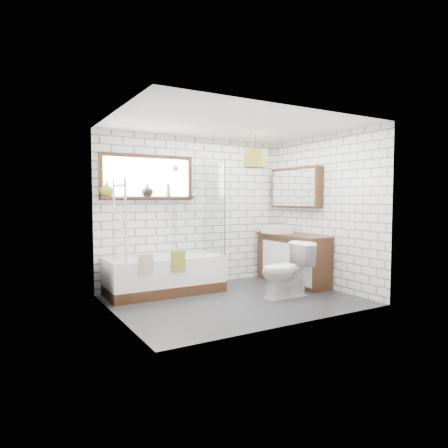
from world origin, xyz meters
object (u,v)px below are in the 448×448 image
toilet (286,270)px  basin (277,230)px  bathtub (165,275)px  vanity (293,259)px  pendant (255,159)px

toilet → basin: bearing=148.2°
bathtub → basin: bearing=-2.1°
bathtub → vanity: size_ratio=1.19×
vanity → pendant: (-0.79, 0.00, 1.67)m
pendant → toilet: bearing=-84.2°
toilet → vanity: bearing=134.5°
bathtub → basin: 2.21m
basin → pendant: bearing=-154.2°
bathtub → toilet: (1.46, -1.14, 0.12)m
pendant → vanity: bearing=-0.2°
basin → toilet: 1.35m
vanity → basin: basin is taller
vanity → pendant: 1.85m
vanity → toilet: vanity is taller
bathtub → basin: basin is taller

